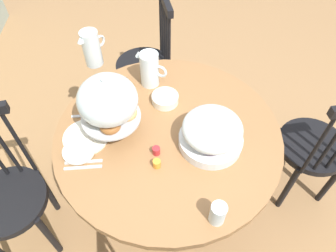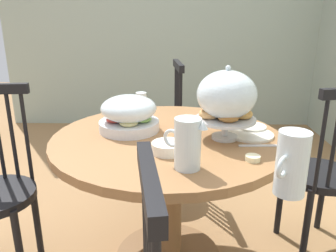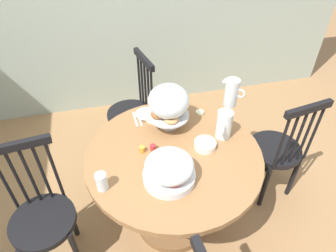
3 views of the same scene
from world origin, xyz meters
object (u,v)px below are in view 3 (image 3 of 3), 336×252
at_px(dining_table, 173,177).
at_px(windsor_chair_far_side, 43,218).
at_px(fruit_platter_covered, 170,169).
at_px(china_plate_large, 158,115).
at_px(china_plate_small, 146,114).
at_px(cereal_bowl, 205,145).
at_px(pastry_stand_with_dome, 168,103).
at_px(orange_juice_pitcher, 224,126).
at_px(windsor_chair_facing_door, 133,113).
at_px(milk_pitcher, 231,93).
at_px(drinking_glass, 102,182).
at_px(windsor_chair_by_cabinet, 277,151).
at_px(butter_dish, 200,113).

height_order(dining_table, windsor_chair_far_side, windsor_chair_far_side).
height_order(fruit_platter_covered, china_plate_large, fruit_platter_covered).
xyz_separation_m(china_plate_small, cereal_bowl, (0.31, -0.41, 0.01)).
bearing_deg(pastry_stand_with_dome, orange_juice_pitcher, -29.82).
bearing_deg(windsor_chair_facing_door, fruit_platter_covered, -85.44).
xyz_separation_m(windsor_chair_far_side, milk_pitcher, (1.40, 0.48, 0.38)).
bearing_deg(china_plate_large, china_plate_small, 166.20).
height_order(orange_juice_pitcher, drinking_glass, orange_juice_pitcher).
distance_m(windsor_chair_far_side, china_plate_large, 1.01).
xyz_separation_m(dining_table, drinking_glass, (-0.45, -0.17, 0.29)).
relative_size(orange_juice_pitcher, china_plate_large, 0.90).
bearing_deg(pastry_stand_with_dome, milk_pitcher, 15.15).
bearing_deg(windsor_chair_by_cabinet, windsor_chair_facing_door, 143.90).
xyz_separation_m(windsor_chair_facing_door, china_plate_large, (0.14, -0.45, 0.29)).
relative_size(windsor_chair_far_side, milk_pitcher, 4.56).
distance_m(windsor_chair_by_cabinet, butter_dish, 0.68).
height_order(china_plate_large, cereal_bowl, cereal_bowl).
xyz_separation_m(china_plate_large, butter_dish, (0.30, -0.05, 0.01)).
distance_m(dining_table, windsor_chair_by_cabinet, 0.86).
xyz_separation_m(dining_table, china_plate_small, (-0.10, 0.42, 0.25)).
height_order(pastry_stand_with_dome, china_plate_small, pastry_stand_with_dome).
height_order(china_plate_small, drinking_glass, drinking_glass).
bearing_deg(windsor_chair_far_side, butter_dish, 20.36).
distance_m(fruit_platter_covered, orange_juice_pitcher, 0.51).
xyz_separation_m(milk_pitcher, china_plate_large, (-0.56, -0.01, -0.09)).
relative_size(fruit_platter_covered, butter_dish, 5.00).
distance_m(dining_table, china_plate_small, 0.50).
xyz_separation_m(windsor_chair_by_cabinet, milk_pitcher, (-0.31, 0.30, 0.38)).
distance_m(fruit_platter_covered, drinking_glass, 0.38).
distance_m(orange_juice_pitcher, milk_pitcher, 0.38).
height_order(pastry_stand_with_dome, china_plate_large, pastry_stand_with_dome).
height_order(fruit_platter_covered, cereal_bowl, fruit_platter_covered).
distance_m(orange_juice_pitcher, china_plate_small, 0.57).
height_order(china_plate_large, butter_dish, butter_dish).
height_order(dining_table, windsor_chair_facing_door, windsor_chair_facing_door).
height_order(windsor_chair_by_cabinet, china_plate_large, windsor_chair_by_cabinet).
bearing_deg(cereal_bowl, orange_juice_pitcher, 26.68).
bearing_deg(cereal_bowl, drinking_glass, -165.18).
height_order(windsor_chair_far_side, fruit_platter_covered, windsor_chair_far_side).
relative_size(cereal_bowl, butter_dish, 2.33).
bearing_deg(cereal_bowl, china_plate_large, 119.18).
bearing_deg(windsor_chair_facing_door, orange_juice_pitcher, -56.12).
relative_size(windsor_chair_far_side, orange_juice_pitcher, 4.94).
distance_m(windsor_chair_by_cabinet, cereal_bowl, 0.72).
bearing_deg(china_plate_small, drinking_glass, -120.93).
bearing_deg(drinking_glass, windsor_chair_facing_door, 73.72).
height_order(milk_pitcher, china_plate_large, milk_pitcher).
bearing_deg(windsor_chair_by_cabinet, orange_juice_pitcher, -176.55).
xyz_separation_m(windsor_chair_facing_door, milk_pitcher, (0.70, -0.44, 0.38)).
xyz_separation_m(milk_pitcher, butter_dish, (-0.26, -0.06, -0.09)).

